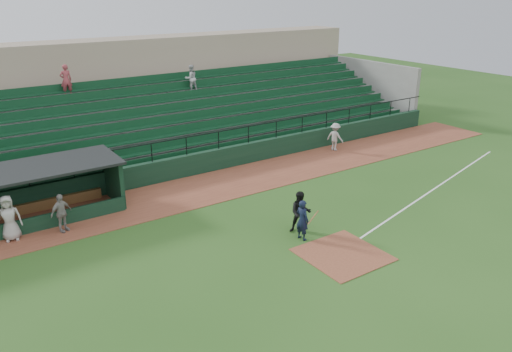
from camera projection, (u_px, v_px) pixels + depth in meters
ground at (325, 245)px, 20.34m from camera, size 90.00×90.00×0.00m
warning_track at (224, 184)px, 26.53m from camera, size 40.00×4.00×0.03m
home_plate_dirt at (343, 254)px, 19.56m from camera, size 3.00×3.00×0.03m
foul_line at (429, 192)px, 25.47m from camera, size 17.49×4.44×0.01m
stadium_structure at (156, 111)px, 32.27m from camera, size 38.00×13.08×6.40m
dugout at (15, 191)px, 22.15m from camera, size 8.90×3.20×2.42m
batter_at_plate at (302, 220)px, 20.50m from camera, size 1.04×0.71×1.73m
umpire at (301, 212)px, 21.06m from camera, size 1.13×1.10×1.83m
runner at (335, 137)px, 31.65m from camera, size 0.96×1.28×1.76m
dugout_player_a at (61, 213)px, 21.11m from camera, size 1.07×0.77×1.68m
dugout_player_b at (9, 218)px, 20.36m from camera, size 1.04×0.78×1.93m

